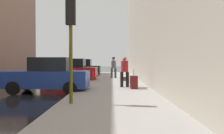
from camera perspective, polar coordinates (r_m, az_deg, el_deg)
The scene contains 10 objects.
sidewalk at distance 12.53m, azimuth 0.49°, elevation -5.64°, with size 4.00×40.00×0.15m, color gray.
parked_blue_sedan at distance 13.11m, azimuth -14.35°, elevation -1.98°, with size 4.26×2.17×1.79m.
parked_red_hatchback at distance 19.93m, azimuth -9.34°, elevation -0.80°, with size 4.26×2.17×1.79m.
parked_dark_green_sedan at distance 25.90m, azimuth -7.15°, elevation -0.29°, with size 4.22×2.10×1.79m.
fire_hydrant at distance 18.71m, azimuth -4.40°, elevation -2.01°, with size 0.42×0.22×0.70m.
traffic_light at distance 8.76m, azimuth -9.31°, elevation 8.89°, with size 0.32×0.32×3.60m.
pedestrian_in_red_jacket at distance 13.89m, azimuth 3.00°, elevation -0.69°, with size 0.53×0.48×1.71m.
pedestrian_with_beanie at distance 21.43m, azimuth 0.46°, elevation 0.14°, with size 0.52×0.46×1.78m.
rolling_suitcase at distance 13.21m, azimuth 5.10°, elevation -3.47°, with size 0.38×0.57×1.04m.
duffel_bag at distance 18.34m, azimuth 3.20°, elevation -2.73°, with size 0.32×0.44×0.28m.
Camera 1 is at (5.91, -12.44, 1.62)m, focal length 40.00 mm.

